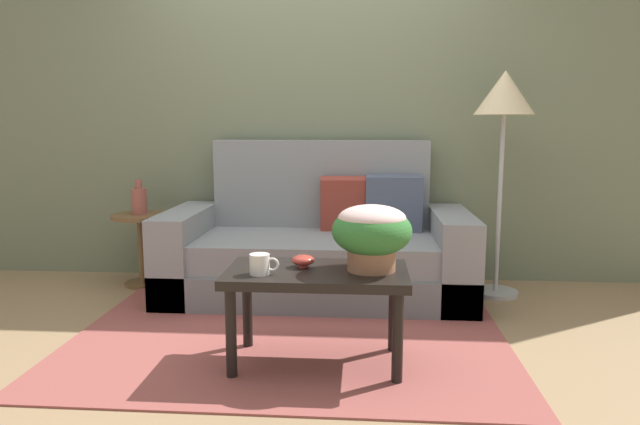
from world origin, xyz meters
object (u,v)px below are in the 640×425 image
couch (320,250)px  potted_plant (372,231)px  side_table (141,236)px  snack_bowl (303,260)px  coffee_mug (260,264)px  coffee_table (317,283)px  floor_lamp (504,107)px  table_vase (139,200)px

couch → potted_plant: bearing=-74.1°
side_table → snack_bowl: size_ratio=4.66×
coffee_mug → snack_bowl: coffee_mug is taller
snack_bowl → couch: bearing=90.4°
coffee_table → floor_lamp: floor_lamp is taller
couch → snack_bowl: 1.18m
coffee_mug → floor_lamp: bearing=44.4°
couch → coffee_mug: (-0.18, -1.31, 0.22)m
coffee_mug → snack_bowl: bearing=39.3°
couch → floor_lamp: bearing=2.7°
coffee_table → table_vase: (-1.39, 1.31, 0.22)m
potted_plant → table_vase: size_ratio=1.54×
coffee_table → snack_bowl: 0.13m
side_table → coffee_mug: bearing=-51.2°
potted_plant → snack_bowl: potted_plant is taller
couch → coffee_mug: bearing=-97.7°
floor_lamp → coffee_table: bearing=-132.1°
floor_lamp → coffee_mug: floor_lamp is taller
side_table → table_vase: bearing=109.9°
coffee_table → coffee_mug: 0.30m
coffee_table → floor_lamp: (1.14, 1.26, 0.87)m
coffee_table → side_table: (-1.39, 1.30, -0.05)m
coffee_table → floor_lamp: size_ratio=0.58×
couch → table_vase: bearing=175.6°
coffee_table → snack_bowl: snack_bowl is taller
couch → coffee_mug: size_ratio=14.78×
coffee_mug → snack_bowl: 0.24m
table_vase → couch: bearing=-4.4°
snack_bowl → table_vase: size_ratio=0.46×
potted_plant → table_vase: potted_plant is taller
couch → snack_bowl: size_ratio=18.16×
potted_plant → table_vase: 2.10m
side_table → floor_lamp: 2.69m
coffee_table → floor_lamp: 1.91m
potted_plant → coffee_mug: bearing=-167.3°
potted_plant → table_vase: (-1.65, 1.30, -0.04)m
couch → table_vase: couch is taller
side_table → coffee_table: bearing=-43.2°
side_table → coffee_mug: size_ratio=3.79×
coffee_table → floor_lamp: bearing=47.9°
floor_lamp → potted_plant: bearing=-125.1°
couch → snack_bowl: bearing=-89.6°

